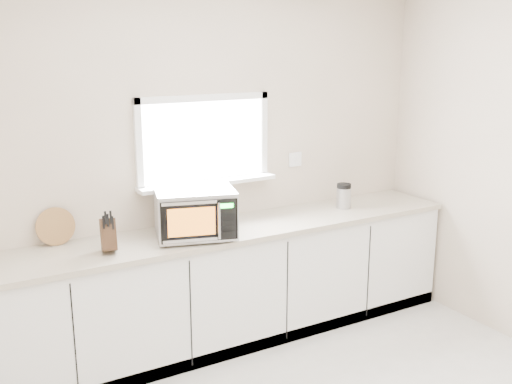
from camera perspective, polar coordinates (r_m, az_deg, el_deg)
back_wall at (r=4.66m, az=-5.01°, el=2.67°), size 4.00×0.17×2.70m
cabinets at (r=4.68m, az=-3.21°, el=-9.11°), size 3.92×0.60×0.88m
countertop at (r=4.51m, az=-3.23°, el=-3.77°), size 3.92×0.64×0.04m
microwave at (r=4.28m, az=-5.80°, el=-1.95°), size 0.64×0.56×0.35m
knife_block at (r=4.10m, az=-13.90°, el=-3.88°), size 0.13×0.22×0.30m
cutting_board at (r=4.34m, az=-18.55°, el=-3.12°), size 0.26×0.06×0.26m
coffee_grinder at (r=5.09m, az=8.35°, el=-0.35°), size 0.15×0.15×0.21m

